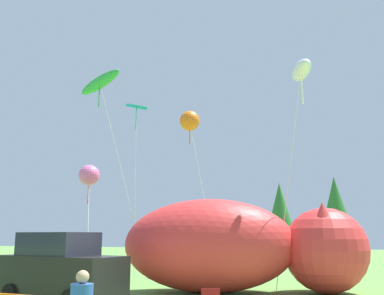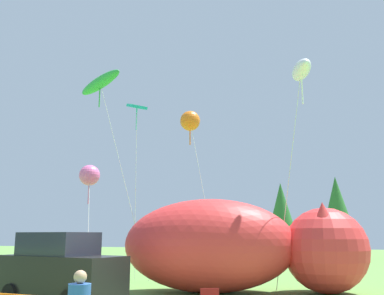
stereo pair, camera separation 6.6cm
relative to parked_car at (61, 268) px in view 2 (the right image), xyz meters
name	(u,v)px [view 2 (the right image)]	position (x,y,z in m)	size (l,w,h in m)	color
parked_car	(61,268)	(0.00, 0.00, 0.00)	(4.47, 2.52, 2.21)	black
inflatable_cat	(239,249)	(4.85, 4.28, 0.54)	(9.36, 5.26, 3.49)	red
kite_green_fish	(100,83)	(-2.59, 6.02, 8.66)	(4.03, 1.79, 10.39)	silver
kite_teal_diamond	(137,110)	(-1.53, 8.11, 7.72)	(1.27, 1.28, 9.22)	silver
kite_white_ghost	(301,71)	(7.54, 3.62, 7.08)	(2.15, 3.55, 8.80)	silver
kite_pink_octopus	(89,175)	(-2.10, 4.68, 3.71)	(2.12, 2.80, 5.27)	silver
kite_orange_flower	(190,121)	(1.38, 8.58, 6.95)	(2.47, 1.88, 8.57)	silver
horizon_tree_west	(337,207)	(8.25, 32.33, 3.73)	(3.28, 3.28, 7.82)	brown
horizon_tree_mid	(281,210)	(2.31, 36.67, 3.79)	(3.32, 3.32, 7.92)	brown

